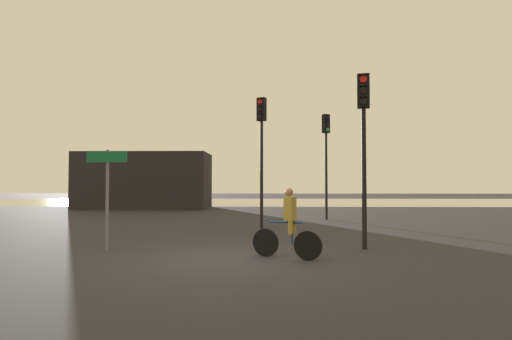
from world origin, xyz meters
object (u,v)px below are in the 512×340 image
traffic_light_far_right (326,147)px  cyclist (289,223)px  distant_building (145,181)px  traffic_light_center (261,138)px  traffic_light_near_right (364,127)px  direction_sign_post (107,184)px

traffic_light_far_right → cyclist: traffic_light_far_right is taller
distant_building → traffic_light_far_right: size_ratio=1.74×
distant_building → traffic_light_center: 14.79m
traffic_light_near_right → cyclist: 3.45m
distant_building → traffic_light_near_right: traffic_light_near_right is taller
cyclist → traffic_light_near_right: bearing=-30.5°
traffic_light_far_right → traffic_light_center: size_ratio=1.00×
traffic_light_near_right → direction_sign_post: bearing=15.1°
traffic_light_far_right → direction_sign_post: bearing=22.4°
traffic_light_far_right → traffic_light_near_right: 8.67m
traffic_light_center → direction_sign_post: 6.73m
traffic_light_far_right → cyclist: 10.67m
direction_sign_post → cyclist: (4.64, -1.06, -0.88)m
distant_building → traffic_light_center: traffic_light_center is taller
traffic_light_center → direction_sign_post: traffic_light_center is taller
traffic_light_far_right → traffic_light_near_right: size_ratio=1.09×
traffic_light_center → direction_sign_post: bearing=80.1°
traffic_light_center → traffic_light_far_right: bearing=-100.9°
traffic_light_far_right → cyclist: size_ratio=3.12×
distant_building → traffic_light_near_right: bearing=-57.1°
traffic_light_near_right → traffic_light_far_right: bearing=-79.8°
direction_sign_post → traffic_light_far_right: bearing=-122.4°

